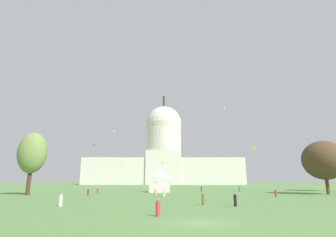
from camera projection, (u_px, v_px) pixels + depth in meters
ground_plane at (200, 223)px, 20.77m from camera, size 800.00×800.00×0.00m
capitol_building at (164, 156)px, 205.71m from camera, size 120.87×28.66×70.98m
event_tent at (160, 180)px, 74.22m from camera, size 6.04×5.36×6.39m
tree_west_mid at (33, 153)px, 61.89m from camera, size 7.49×6.57×14.39m
tree_east_near at (324, 160)px, 64.27m from camera, size 12.81×12.73×12.82m
tree_east_far at (326, 164)px, 83.81m from camera, size 12.48×11.99×11.49m
person_red_lawn_far_right at (158, 208)px, 24.56m from camera, size 0.58×0.58×1.56m
person_teal_front_right at (240, 189)px, 75.54m from camera, size 0.39×0.39×1.70m
person_olive_front_center at (204, 199)px, 35.67m from camera, size 0.60×0.60×1.64m
person_red_mid_left at (276, 193)px, 54.03m from camera, size 0.58×0.58×1.47m
person_maroon_deep_crowd at (88, 192)px, 58.04m from camera, size 0.46×0.46×1.60m
person_white_edge_west at (61, 200)px, 34.17m from camera, size 0.65×0.65×1.60m
person_white_back_left at (164, 192)px, 54.46m from camera, size 0.48×0.48×1.76m
person_red_mid_right at (98, 191)px, 67.82m from camera, size 0.60×0.60×1.46m
person_navy_front_left at (202, 189)px, 77.92m from camera, size 0.43×0.43×1.65m
person_black_mid_center at (236, 200)px, 33.82m from camera, size 0.44×0.44×1.67m
person_tan_aisle_center at (156, 192)px, 58.28m from camera, size 0.63×0.63×1.49m
kite_yellow_low at (254, 148)px, 93.16m from camera, size 1.34×1.30×1.23m
kite_lime_mid at (114, 132)px, 136.93m from camera, size 0.92×0.18×3.90m
kite_violet_high at (144, 77)px, 94.28m from camera, size 0.75×1.04×3.97m
kite_orange_low at (92, 147)px, 68.94m from camera, size 1.35×1.32×3.91m
kite_gold_high at (225, 109)px, 122.35m from camera, size 0.48×0.50×1.48m
kite_pink_low at (163, 163)px, 174.09m from camera, size 0.76×0.91×1.34m
kite_turquoise_mid at (132, 149)px, 185.71m from camera, size 0.97×1.39×3.67m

